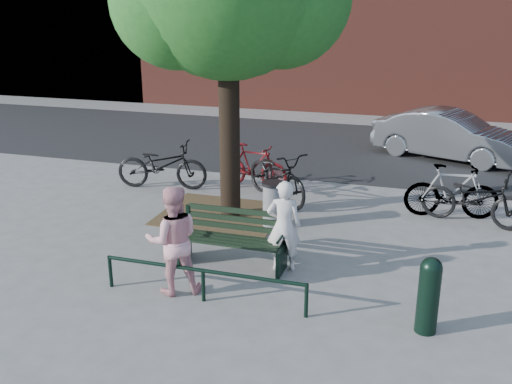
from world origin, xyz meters
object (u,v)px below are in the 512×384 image
(bollard, at_px, (429,293))
(bicycle_c, at_px, (277,175))
(parked_car, at_px, (449,135))
(person_left, at_px, (284,226))
(person_right, at_px, (173,240))
(litter_bin, at_px, (273,204))
(park_bench, at_px, (233,237))

(bollard, distance_m, bicycle_c, 5.53)
(bicycle_c, xyz_separation_m, parked_car, (3.56, 4.72, 0.10))
(bicycle_c, bearing_deg, person_left, -120.87)
(person_left, distance_m, bicycle_c, 3.40)
(person_right, height_order, bicycle_c, person_right)
(person_left, bearing_deg, bicycle_c, -84.85)
(parked_car, bearing_deg, person_right, 178.19)
(bollard, bearing_deg, litter_bin, 134.15)
(park_bench, xyz_separation_m, bollard, (3.06, -1.16, 0.08))
(park_bench, relative_size, person_right, 1.06)
(bollard, xyz_separation_m, parked_car, (0.34, 9.21, 0.10))
(person_right, bearing_deg, bicycle_c, -122.42)
(park_bench, distance_m, person_right, 1.29)
(person_left, relative_size, person_right, 0.91)
(park_bench, bearing_deg, parked_car, 67.08)
(park_bench, relative_size, parked_car, 0.43)
(litter_bin, bearing_deg, park_bench, -95.32)
(person_left, xyz_separation_m, litter_bin, (-0.66, 1.75, -0.30))
(litter_bin, height_order, bicycle_c, bicycle_c)
(park_bench, distance_m, bicycle_c, 3.33)
(person_left, relative_size, bicycle_c, 0.70)
(bicycle_c, bearing_deg, parked_car, 5.12)
(person_left, height_order, litter_bin, person_left)
(person_left, height_order, parked_car, person_left)
(litter_bin, relative_size, parked_car, 0.22)
(person_right, bearing_deg, bollard, 151.52)
(park_bench, relative_size, litter_bin, 1.98)
(person_left, distance_m, bollard, 2.56)
(park_bench, bearing_deg, person_right, -114.43)
(park_bench, height_order, bollard, bollard)
(person_left, bearing_deg, person_right, 29.98)
(park_bench, xyz_separation_m, person_left, (0.83, 0.07, 0.26))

